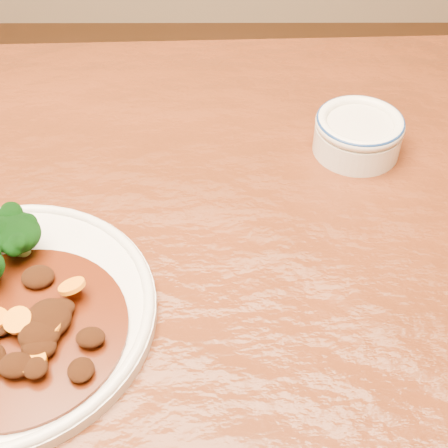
{
  "coord_description": "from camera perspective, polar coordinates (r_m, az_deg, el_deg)",
  "views": [
    {
      "loc": [
        0.14,
        -0.45,
        1.23
      ],
      "look_at": [
        0.14,
        0.02,
        0.77
      ],
      "focal_mm": 50.0,
      "sensor_mm": 36.0,
      "label": 1
    }
  ],
  "objects": [
    {
      "name": "dining_table",
      "position": [
        0.73,
        -11.31,
        -6.82
      ],
      "size": [
        1.53,
        0.96,
        0.75
      ],
      "rotation": [
        0.0,
        0.0,
        0.04
      ],
      "color": "#57240F",
      "rests_on": "ground"
    },
    {
      "name": "dinner_plate",
      "position": [
        0.63,
        -19.75,
        -7.75
      ],
      "size": [
        0.29,
        0.29,
        0.02
      ],
      "rotation": [
        0.0,
        0.0,
        0.28
      ],
      "color": "silver",
      "rests_on": "dining_table"
    },
    {
      "name": "mince_stew",
      "position": [
        0.6,
        -19.09,
        -9.36
      ],
      "size": [
        0.2,
        0.2,
        0.03
      ],
      "color": "#491807",
      "rests_on": "dinner_plate"
    },
    {
      "name": "dip_bowl",
      "position": [
        0.79,
        12.18,
        8.17
      ],
      "size": [
        0.11,
        0.11,
        0.05
      ],
      "rotation": [
        0.0,
        0.0,
        -0.15
      ],
      "color": "silver",
      "rests_on": "dining_table"
    }
  ]
}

